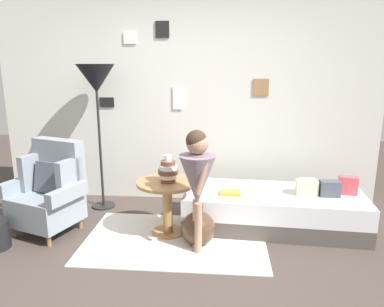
{
  "coord_description": "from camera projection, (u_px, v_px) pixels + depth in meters",
  "views": [
    {
      "loc": [
        0.46,
        -2.65,
        1.74
      ],
      "look_at": [
        0.15,
        0.95,
        0.85
      ],
      "focal_mm": 33.92,
      "sensor_mm": 36.0,
      "label": 1
    }
  ],
  "objects": [
    {
      "name": "ground_plane",
      "position": [
        164.0,
        279.0,
        3.02
      ],
      "size": [
        12.0,
        12.0,
        0.0
      ],
      "primitive_type": "plane",
      "color": "#423833"
    },
    {
      "name": "gallery_wall",
      "position": [
        187.0,
        100.0,
        4.6
      ],
      "size": [
        4.8,
        0.12,
        2.6
      ],
      "color": "beige",
      "rests_on": "ground"
    },
    {
      "name": "rug",
      "position": [
        175.0,
        239.0,
        3.69
      ],
      "size": [
        1.82,
        1.19,
        0.01
      ],
      "primitive_type": "cube",
      "color": "silver",
      "rests_on": "ground"
    },
    {
      "name": "armchair",
      "position": [
        50.0,
        191.0,
        3.83
      ],
      "size": [
        0.88,
        0.77,
        0.97
      ],
      "color": "olive",
      "rests_on": "ground"
    },
    {
      "name": "daybed",
      "position": [
        273.0,
        209.0,
        3.96
      ],
      "size": [
        1.95,
        0.92,
        0.4
      ],
      "color": "#4C4742",
      "rests_on": "ground"
    },
    {
      "name": "pillow_head",
      "position": [
        348.0,
        185.0,
        3.84
      ],
      "size": [
        0.21,
        0.16,
        0.19
      ],
      "primitive_type": "cube",
      "rotation": [
        0.0,
        0.0,
        -0.2
      ],
      "color": "#D64C56",
      "rests_on": "daybed"
    },
    {
      "name": "pillow_mid",
      "position": [
        330.0,
        189.0,
        3.77
      ],
      "size": [
        0.2,
        0.12,
        0.17
      ],
      "primitive_type": "cube",
      "rotation": [
        0.0,
        0.0,
        -0.02
      ],
      "color": "#474C56",
      "rests_on": "daybed"
    },
    {
      "name": "pillow_back",
      "position": [
        308.0,
        186.0,
        3.85
      ],
      "size": [
        0.17,
        0.12,
        0.16
      ],
      "primitive_type": "cube",
      "rotation": [
        0.0,
        0.0,
        -0.01
      ],
      "color": "beige",
      "rests_on": "daybed"
    },
    {
      "name": "pillow_extra",
      "position": [
        307.0,
        188.0,
        3.82
      ],
      "size": [
        0.22,
        0.13,
        0.16
      ],
      "primitive_type": "cube",
      "rotation": [
        0.0,
        0.0,
        -0.02
      ],
      "color": "beige",
      "rests_on": "daybed"
    },
    {
      "name": "side_table",
      "position": [
        167.0,
        196.0,
        3.75
      ],
      "size": [
        0.63,
        0.63,
        0.58
      ],
      "color": "#9E7042",
      "rests_on": "ground"
    },
    {
      "name": "vase_striped",
      "position": [
        168.0,
        171.0,
        3.66
      ],
      "size": [
        0.21,
        0.21,
        0.28
      ],
      "color": "brown",
      "rests_on": "side_table"
    },
    {
      "name": "floor_lamp",
      "position": [
        96.0,
        83.0,
        4.21
      ],
      "size": [
        0.44,
        0.44,
        1.75
      ],
      "color": "black",
      "rests_on": "ground"
    },
    {
      "name": "person_child",
      "position": [
        197.0,
        175.0,
        3.31
      ],
      "size": [
        0.34,
        0.34,
        1.18
      ],
      "color": "#A37A60",
      "rests_on": "ground"
    },
    {
      "name": "book_on_daybed",
      "position": [
        230.0,
        193.0,
        3.85
      ],
      "size": [
        0.23,
        0.17,
        0.03
      ],
      "primitive_type": "cube",
      "rotation": [
        0.0,
        0.0,
        -0.04
      ],
      "color": "#B49335",
      "rests_on": "daybed"
    },
    {
      "name": "demijohn_near",
      "position": [
        198.0,
        228.0,
        3.57
      ],
      "size": [
        0.34,
        0.34,
        0.42
      ],
      "color": "#473323",
      "rests_on": "ground"
    }
  ]
}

